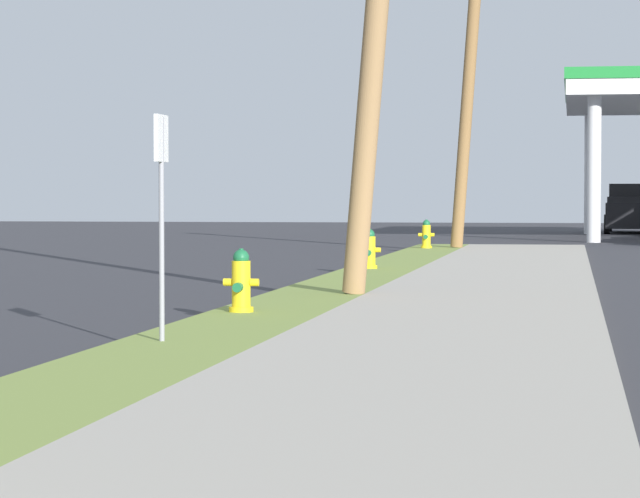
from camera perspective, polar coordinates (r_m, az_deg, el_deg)
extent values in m
cylinder|color=yellow|center=(17.40, -3.05, -2.33)|extent=(0.29, 0.29, 0.06)
cylinder|color=yellow|center=(17.38, -3.06, -1.45)|extent=(0.22, 0.22, 0.60)
sphere|color=#196038|center=(17.36, -3.06, -0.33)|extent=(0.19, 0.19, 0.19)
cylinder|color=#196038|center=(17.36, -3.06, -0.06)|extent=(0.06, 0.06, 0.05)
cylinder|color=yellow|center=(17.41, -3.57, -1.28)|extent=(0.10, 0.09, 0.09)
cylinder|color=yellow|center=(17.34, -2.54, -1.29)|extent=(0.10, 0.09, 0.09)
cylinder|color=#196038|center=(17.21, -3.18, -1.49)|extent=(0.11, 0.12, 0.11)
cylinder|color=yellow|center=(27.78, 1.92, -0.69)|extent=(0.29, 0.29, 0.06)
cylinder|color=yellow|center=(27.77, 1.92, -0.13)|extent=(0.22, 0.22, 0.60)
sphere|color=#196038|center=(27.76, 1.92, 0.57)|extent=(0.19, 0.19, 0.19)
cylinder|color=#196038|center=(27.76, 1.92, 0.73)|extent=(0.06, 0.06, 0.05)
cylinder|color=yellow|center=(27.79, 1.60, -0.03)|extent=(0.10, 0.09, 0.09)
cylinder|color=yellow|center=(27.75, 2.25, -0.04)|extent=(0.10, 0.09, 0.09)
cylinder|color=#196038|center=(27.60, 1.88, -0.15)|extent=(0.11, 0.12, 0.11)
cylinder|color=yellow|center=(38.65, 4.12, 0.08)|extent=(0.29, 0.29, 0.06)
cylinder|color=yellow|center=(38.64, 4.12, 0.48)|extent=(0.22, 0.22, 0.60)
sphere|color=#196038|center=(38.63, 4.12, 0.98)|extent=(0.19, 0.19, 0.19)
cylinder|color=#196038|center=(38.63, 4.12, 1.10)|extent=(0.06, 0.06, 0.05)
cylinder|color=yellow|center=(38.66, 3.88, 0.55)|extent=(0.10, 0.09, 0.09)
cylinder|color=yellow|center=(38.63, 4.35, 0.55)|extent=(0.10, 0.09, 0.09)
cylinder|color=#196038|center=(38.47, 4.09, 0.47)|extent=(0.11, 0.12, 0.11)
cylinder|color=olive|center=(39.10, 5.72, 6.07)|extent=(1.04, 0.81, 8.20)
cylinder|color=gray|center=(13.92, -6.12, 0.76)|extent=(0.05, 0.05, 2.10)
cube|color=white|center=(13.92, -6.14, 4.26)|extent=(0.04, 0.36, 0.44)
cylinder|color=silver|center=(47.70, 10.51, 3.03)|extent=(0.44, 0.44, 4.63)
cylinder|color=silver|center=(58.25, 10.36, 2.85)|extent=(0.44, 0.44, 4.63)
cube|color=black|center=(60.55, 11.94, 1.29)|extent=(2.24, 5.49, 1.00)
cube|color=black|center=(61.52, 11.95, 2.12)|extent=(1.93, 2.13, 0.76)
cube|color=black|center=(59.36, 11.94, 1.87)|extent=(2.01, 3.00, 0.24)
cylinder|color=black|center=(62.72, 11.08, 1.02)|extent=(0.25, 0.77, 0.76)
cylinder|color=black|center=(58.42, 10.99, 0.94)|extent=(0.25, 0.77, 0.76)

